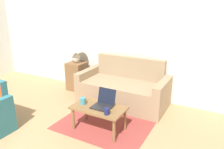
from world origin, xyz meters
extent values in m
cube|color=silver|center=(0.00, 3.50, 1.30)|extent=(6.92, 0.05, 2.60)
cube|color=white|center=(-0.83, 3.47, 1.55)|extent=(1.10, 0.01, 1.30)
cube|color=white|center=(0.65, 3.47, 1.55)|extent=(1.10, 0.01, 1.30)
cube|color=brown|center=(0.83, 2.50, 0.00)|extent=(1.46, 1.78, 0.01)
cube|color=#937A5B|center=(0.73, 3.01, 0.22)|extent=(1.42, 0.81, 0.44)
cube|color=#937A5B|center=(0.73, 3.35, 0.44)|extent=(1.42, 0.12, 0.87)
cube|color=#937A5B|center=(-0.05, 3.01, 0.30)|extent=(0.14, 0.81, 0.59)
cube|color=#937A5B|center=(1.52, 3.01, 0.30)|extent=(0.14, 0.81, 0.59)
cube|color=brown|center=(-0.50, 3.21, 0.31)|extent=(0.38, 0.38, 0.63)
ellipsoid|color=beige|center=(-0.50, 3.21, 0.73)|extent=(0.16, 0.16, 0.21)
cylinder|color=tan|center=(-0.50, 3.21, 0.87)|extent=(0.02, 0.02, 0.06)
cone|color=white|center=(-0.50, 3.21, 1.02)|extent=(0.40, 0.40, 0.25)
cube|color=brown|center=(0.83, 2.00, 0.37)|extent=(0.81, 0.46, 0.03)
cylinder|color=brown|center=(0.47, 1.82, 0.18)|extent=(0.04, 0.04, 0.36)
cylinder|color=brown|center=(1.18, 1.82, 0.18)|extent=(0.04, 0.04, 0.36)
cylinder|color=brown|center=(0.47, 2.18, 0.18)|extent=(0.04, 0.04, 0.36)
cylinder|color=brown|center=(1.18, 2.18, 0.18)|extent=(0.04, 0.04, 0.36)
cube|color=black|center=(0.88, 2.00, 0.40)|extent=(0.29, 0.24, 0.02)
cube|color=black|center=(0.88, 2.15, 0.52)|extent=(0.29, 0.07, 0.23)
cylinder|color=#191E4C|center=(1.05, 1.86, 0.43)|extent=(0.08, 0.08, 0.09)
cylinder|color=teal|center=(0.56, 1.97, 0.44)|extent=(0.09, 0.09, 0.10)
camera|label=1|loc=(2.42, -0.53, 1.87)|focal=35.00mm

